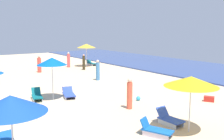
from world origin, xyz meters
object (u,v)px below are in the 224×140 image
object	(u,v)px
umbrella_2	(86,46)
lounge_chair_2_0	(91,63)
lounge_chair_0_1	(37,96)
beachgoer_0	(39,65)
beachgoer_1	(69,60)
umbrella_3	(191,81)
beachgoer_4	(84,62)
beachgoer_3	(130,94)
beach_ball_1	(138,98)
lounge_chair_3_0	(155,130)
lounge_chair_3_1	(169,119)
lounge_chair_0_0	(69,94)
cooler_box_0	(209,99)
umbrella_5	(11,104)
umbrella_0	(52,61)
beachgoer_2	(98,71)

from	to	relation	value
umbrella_2	lounge_chair_2_0	bearing A→B (deg)	119.37
lounge_chair_0_1	beachgoer_0	bearing A→B (deg)	82.09
umbrella_2	beachgoer_1	size ratio (longest dim) A/B	1.52
lounge_chair_2_0	beachgoer_0	size ratio (longest dim) A/B	0.91
umbrella_3	beachgoer_4	world-z (taller)	umbrella_3
beachgoer_3	beachgoer_4	world-z (taller)	beachgoer_3
beachgoer_0	beach_ball_1	distance (m)	13.78
lounge_chair_2_0	umbrella_3	distance (m)	21.44
lounge_chair_3_0	lounge_chair_3_1	size ratio (longest dim) A/B	1.11
umbrella_3	beachgoer_1	world-z (taller)	umbrella_3
beachgoer_0	lounge_chair_0_0	bearing A→B (deg)	-104.28
umbrella_3	beachgoer_1	distance (m)	20.67
umbrella_2	lounge_chair_2_0	xyz separation A→B (m)	(-0.53, 0.94, -2.17)
cooler_box_0	beach_ball_1	distance (m)	4.25
lounge_chair_2_0	cooler_box_0	bearing A→B (deg)	-100.11
umbrella_3	beachgoer_4	bearing A→B (deg)	165.10
umbrella_5	lounge_chair_3_0	bearing A→B (deg)	83.50
beachgoer_0	beachgoer_3	world-z (taller)	beachgoer_3
umbrella_5	beachgoer_3	distance (m)	7.55
lounge_chair_2_0	cooler_box_0	distance (m)	17.92
beachgoer_1	beach_ball_1	xyz separation A→B (m)	(15.23, -2.68, -0.67)
lounge_chair_0_0	umbrella_2	distance (m)	14.09
umbrella_2	lounge_chair_3_0	distance (m)	20.66
umbrella_0	beachgoer_3	bearing A→B (deg)	32.63
umbrella_0	lounge_chair_0_0	size ratio (longest dim) A/B	1.73
beachgoer_4	lounge_chair_2_0	bearing A→B (deg)	-120.95
umbrella_5	umbrella_0	bearing A→B (deg)	149.33
lounge_chair_2_0	beach_ball_1	distance (m)	16.18
lounge_chair_3_0	beach_ball_1	xyz separation A→B (m)	(-4.45, 2.92, -0.11)
lounge_chair_0_1	umbrella_3	xyz separation A→B (m)	(8.63, 3.57, 1.92)
umbrella_3	umbrella_2	bearing A→B (deg)	162.59
beachgoer_2	cooler_box_0	distance (m)	9.70
beachgoer_2	beachgoer_4	bearing A→B (deg)	145.74
lounge_chair_3_0	lounge_chair_0_1	bearing A→B (deg)	81.77
umbrella_2	lounge_chair_3_0	world-z (taller)	umbrella_2
lounge_chair_0_1	lounge_chair_3_1	distance (m)	8.32
beachgoer_0	beach_ball_1	xyz separation A→B (m)	(13.71, 1.28, -0.64)
umbrella_2	lounge_chair_3_1	world-z (taller)	umbrella_2
lounge_chair_3_1	beachgoer_3	distance (m)	2.95
umbrella_0	lounge_chair_3_1	xyz separation A→B (m)	(7.10, 2.68, -2.12)
beachgoer_3	umbrella_5	bearing A→B (deg)	159.20
cooler_box_0	beach_ball_1	xyz separation A→B (m)	(-2.61, -3.35, -0.02)
umbrella_2	lounge_chair_3_1	distance (m)	19.63
cooler_box_0	lounge_chair_3_0	bearing A→B (deg)	-104.14
lounge_chair_0_0	lounge_chair_3_0	bearing A→B (deg)	-72.59
beachgoer_1	cooler_box_0	size ratio (longest dim) A/B	2.91
umbrella_0	umbrella_2	bearing A→B (deg)	142.22
beachgoer_0	beachgoer_4	bearing A→B (deg)	-17.73
umbrella_5	lounge_chair_0_1	bearing A→B (deg)	156.12
lounge_chair_3_1	beachgoer_4	distance (m)	17.18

